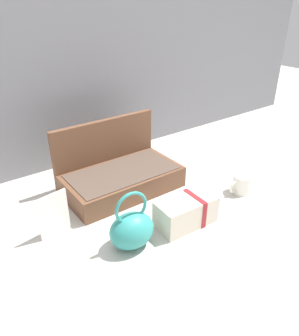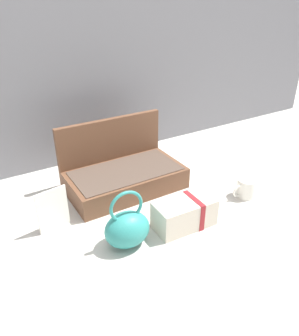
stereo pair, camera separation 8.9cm
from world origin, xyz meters
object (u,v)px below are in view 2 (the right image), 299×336
at_px(teal_pouch_handbag, 127,228).
at_px(cream_toiletry_bag, 185,213).
at_px(coffee_mug, 246,188).
at_px(open_suitcase, 123,173).
at_px(info_card_left, 53,210).

relative_size(teal_pouch_handbag, cream_toiletry_bag, 0.94).
bearing_deg(teal_pouch_handbag, coffee_mug, 0.94).
bearing_deg(open_suitcase, coffee_mug, -39.89).
relative_size(open_suitcase, info_card_left, 2.98).
xyz_separation_m(open_suitcase, teal_pouch_handbag, (-0.16, -0.35, 0.00)).
relative_size(teal_pouch_handbag, info_card_left, 1.30).
height_order(teal_pouch_handbag, info_card_left, teal_pouch_handbag).
distance_m(teal_pouch_handbag, coffee_mug, 0.57).
bearing_deg(cream_toiletry_bag, open_suitcase, 100.60).
height_order(cream_toiletry_bag, coffee_mug, cream_toiletry_bag).
bearing_deg(teal_pouch_handbag, info_card_left, 130.99).
height_order(open_suitcase, teal_pouch_handbag, open_suitcase).
height_order(cream_toiletry_bag, info_card_left, info_card_left).
height_order(open_suitcase, cream_toiletry_bag, open_suitcase).
bearing_deg(cream_toiletry_bag, info_card_left, 150.96).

